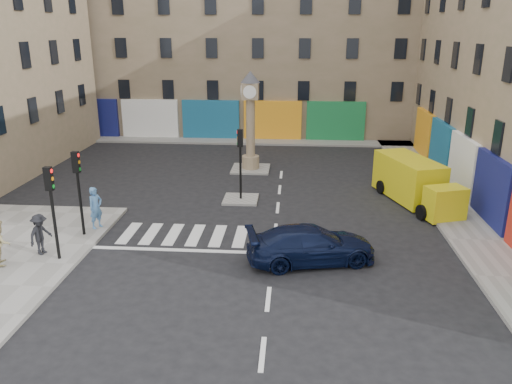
# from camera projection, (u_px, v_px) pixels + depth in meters

# --- Properties ---
(ground) EXTENTS (120.00, 120.00, 0.00)m
(ground) POSITION_uv_depth(u_px,v_px,m) (271.00, 272.00, 18.74)
(ground) COLOR black
(ground) RESTS_ON ground
(sidewalk_right) EXTENTS (2.60, 30.00, 0.15)m
(sidewalk_right) POSITION_uv_depth(u_px,v_px,m) (437.00, 192.00, 27.54)
(sidewalk_right) COLOR gray
(sidewalk_right) RESTS_ON ground
(sidewalk_far) EXTENTS (32.00, 2.40, 0.15)m
(sidewalk_far) POSITION_uv_depth(u_px,v_px,m) (235.00, 141.00, 40.02)
(sidewalk_far) COLOR gray
(sidewalk_far) RESTS_ON ground
(island_near) EXTENTS (1.80, 1.80, 0.12)m
(island_near) POSITION_uv_depth(u_px,v_px,m) (241.00, 199.00, 26.44)
(island_near) COLOR gray
(island_near) RESTS_ON ground
(island_far) EXTENTS (2.40, 2.40, 0.12)m
(island_far) POSITION_uv_depth(u_px,v_px,m) (251.00, 169.00, 32.12)
(island_far) COLOR gray
(island_far) RESTS_ON ground
(building_far) EXTENTS (32.00, 10.00, 17.00)m
(building_far) POSITION_uv_depth(u_px,v_px,m) (241.00, 30.00, 42.86)
(building_far) COLOR #8A745C
(building_far) RESTS_ON ground
(traffic_light_left_near) EXTENTS (0.28, 0.22, 3.70)m
(traffic_light_left_near) POSITION_uv_depth(u_px,v_px,m) (51.00, 199.00, 18.71)
(traffic_light_left_near) COLOR black
(traffic_light_left_near) RESTS_ON sidewalk_left
(traffic_light_left_far) EXTENTS (0.28, 0.22, 3.70)m
(traffic_light_left_far) POSITION_uv_depth(u_px,v_px,m) (78.00, 180.00, 20.98)
(traffic_light_left_far) COLOR black
(traffic_light_left_far) RESTS_ON sidewalk_left
(traffic_light_island) EXTENTS (0.28, 0.22, 3.70)m
(traffic_light_island) POSITION_uv_depth(u_px,v_px,m) (240.00, 153.00, 25.64)
(traffic_light_island) COLOR black
(traffic_light_island) RESTS_ON island_near
(clock_pillar) EXTENTS (1.20, 1.20, 6.10)m
(clock_pillar) POSITION_uv_depth(u_px,v_px,m) (250.00, 115.00, 31.01)
(clock_pillar) COLOR #9C8066
(clock_pillar) RESTS_ON island_far
(navy_sedan) EXTENTS (5.34, 3.17, 1.45)m
(navy_sedan) POSITION_uv_depth(u_px,v_px,m) (311.00, 245.00, 19.32)
(navy_sedan) COLOR black
(navy_sedan) RESTS_ON ground
(yellow_van) EXTENTS (3.64, 6.38, 2.23)m
(yellow_van) POSITION_uv_depth(u_px,v_px,m) (414.00, 182.00, 25.83)
(yellow_van) COLOR yellow
(yellow_van) RESTS_ON ground
(pedestrian_blue) EXTENTS (0.73, 0.82, 1.90)m
(pedestrian_blue) POSITION_uv_depth(u_px,v_px,m) (96.00, 208.00, 22.19)
(pedestrian_blue) COLOR #5387BF
(pedestrian_blue) RESTS_ON sidewalk_left
(pedestrian_tan) EXTENTS (0.99, 1.07, 1.76)m
(pedestrian_tan) POSITION_uv_depth(u_px,v_px,m) (0.00, 242.00, 18.82)
(pedestrian_tan) COLOR tan
(pedestrian_tan) RESTS_ON sidewalk_left
(pedestrian_dark) EXTENTS (0.90, 1.21, 1.67)m
(pedestrian_dark) POSITION_uv_depth(u_px,v_px,m) (40.00, 234.00, 19.63)
(pedestrian_dark) COLOR black
(pedestrian_dark) RESTS_ON sidewalk_left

